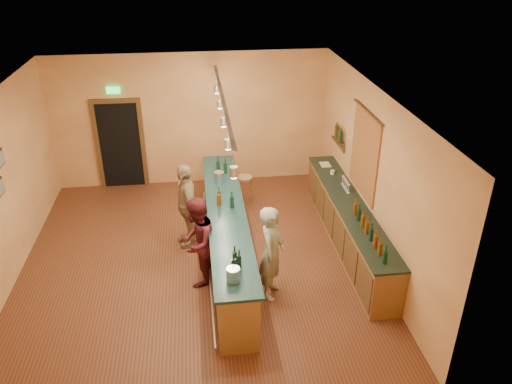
{
  "coord_description": "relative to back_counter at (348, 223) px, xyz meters",
  "views": [
    {
      "loc": [
        0.11,
        -7.93,
        5.51
      ],
      "look_at": [
        1.15,
        0.2,
        1.29
      ],
      "focal_mm": 35.0,
      "sensor_mm": 36.0,
      "label": 1
    }
  ],
  "objects": [
    {
      "name": "pendant_track",
      "position": [
        -2.4,
        -0.18,
        2.5
      ],
      "size": [
        0.11,
        4.6,
        0.5
      ],
      "color": "silver",
      "rests_on": "ceiling"
    },
    {
      "name": "bartender",
      "position": [
        -1.73,
        -1.33,
        0.36
      ],
      "size": [
        0.6,
        0.72,
        1.69
      ],
      "primitive_type": "imported",
      "rotation": [
        0.0,
        0.0,
        1.2
      ],
      "color": "gray",
      "rests_on": "floor"
    },
    {
      "name": "wall_back",
      "position": [
        -2.97,
        3.32,
        1.11
      ],
      "size": [
        6.5,
        0.02,
        3.2
      ],
      "primitive_type": "cube",
      "color": "#B67644",
      "rests_on": "floor"
    },
    {
      "name": "wall_right",
      "position": [
        0.28,
        -0.18,
        1.11
      ],
      "size": [
        0.02,
        7.0,
        3.2
      ],
      "primitive_type": "cube",
      "color": "#B67644",
      "rests_on": "floor"
    },
    {
      "name": "ceiling",
      "position": [
        -2.97,
        -0.18,
        2.71
      ],
      "size": [
        6.5,
        7.0,
        0.02
      ],
      "primitive_type": "cube",
      "color": "silver",
      "rests_on": "wall_back"
    },
    {
      "name": "bar_stool",
      "position": [
        -1.84,
        1.89,
        0.09
      ],
      "size": [
        0.35,
        0.35,
        0.72
      ],
      "rotation": [
        0.0,
        0.0,
        0.17
      ],
      "color": "#8C5F3F",
      "rests_on": "floor"
    },
    {
      "name": "bottle_shelf",
      "position": [
        0.2,
        1.72,
        1.18
      ],
      "size": [
        0.17,
        0.55,
        0.54
      ],
      "color": "#533A19",
      "rests_on": "wall_right"
    },
    {
      "name": "tasting_bar",
      "position": [
        -2.4,
        -0.18,
        0.12
      ],
      "size": [
        0.73,
        5.1,
        1.38
      ],
      "color": "brown",
      "rests_on": "floor"
    },
    {
      "name": "tapestry",
      "position": [
        0.26,
        0.22,
        1.36
      ],
      "size": [
        0.03,
        1.4,
        1.6
      ],
      "primitive_type": "cube",
      "color": "maroon",
      "rests_on": "wall_right"
    },
    {
      "name": "wall_front",
      "position": [
        -2.97,
        -3.68,
        1.11
      ],
      "size": [
        6.5,
        0.02,
        3.2
      ],
      "primitive_type": "cube",
      "color": "#B67644",
      "rests_on": "floor"
    },
    {
      "name": "customer_b",
      "position": [
        -3.13,
        0.46,
        0.37
      ],
      "size": [
        0.64,
        1.08,
        1.72
      ],
      "primitive_type": "imported",
      "rotation": [
        0.0,
        0.0,
        -1.34
      ],
      "color": "#997A51",
      "rests_on": "floor"
    },
    {
      "name": "doorway",
      "position": [
        -4.67,
        3.3,
        0.64
      ],
      "size": [
        1.15,
        0.09,
        2.48
      ],
      "color": "black",
      "rests_on": "wall_back"
    },
    {
      "name": "floor",
      "position": [
        -2.97,
        -0.18,
        -0.49
      ],
      "size": [
        7.0,
        7.0,
        0.0
      ],
      "primitive_type": "plane",
      "color": "#512C17",
      "rests_on": "ground"
    },
    {
      "name": "back_counter",
      "position": [
        0.0,
        0.0,
        0.0
      ],
      "size": [
        0.6,
        4.55,
        1.27
      ],
      "color": "brown",
      "rests_on": "floor"
    },
    {
      "name": "customer_a",
      "position": [
        -2.95,
        -0.82,
        0.33
      ],
      "size": [
        0.84,
        0.95,
        1.64
      ],
      "primitive_type": "imported",
      "rotation": [
        0.0,
        0.0,
        -1.89
      ],
      "color": "#59191E",
      "rests_on": "floor"
    }
  ]
}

